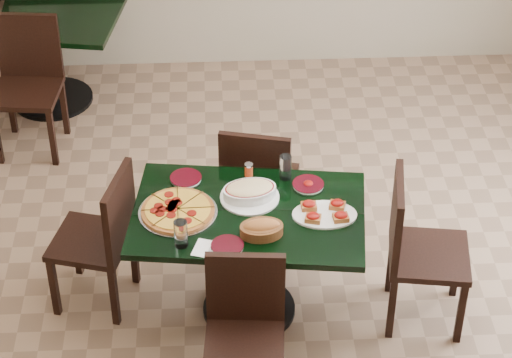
{
  "coord_description": "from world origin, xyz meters",
  "views": [
    {
      "loc": [
        -0.35,
        -4.46,
        4.18
      ],
      "look_at": [
        -0.12,
        0.0,
        0.83
      ],
      "focal_mm": 70.0,
      "sensor_mm": 36.0,
      "label": 1
    }
  ],
  "objects_px": {
    "back_table": "(45,41)",
    "chair_right": "(414,244)",
    "pepperoni_pizza": "(178,211)",
    "bruschetta_platter": "(325,213)",
    "back_chair_near": "(28,76)",
    "bread_basket": "(262,229)",
    "main_table": "(249,237)",
    "chair_left": "(104,233)",
    "chair_near": "(245,325)",
    "chair_far": "(258,181)",
    "lasagna_casserole": "(250,192)"
  },
  "relations": [
    {
      "from": "back_chair_near",
      "to": "lasagna_casserole",
      "type": "xyz_separation_m",
      "value": [
        1.49,
        -1.74,
        0.25
      ]
    },
    {
      "from": "back_chair_near",
      "to": "lasagna_casserole",
      "type": "distance_m",
      "value": 2.3
    },
    {
      "from": "back_table",
      "to": "chair_right",
      "type": "bearing_deg",
      "value": -36.92
    },
    {
      "from": "lasagna_casserole",
      "to": "bread_basket",
      "type": "xyz_separation_m",
      "value": [
        0.05,
        -0.32,
        -0.01
      ]
    },
    {
      "from": "bruschetta_platter",
      "to": "chair_near",
      "type": "bearing_deg",
      "value": -127.8
    },
    {
      "from": "back_table",
      "to": "lasagna_casserole",
      "type": "distance_m",
      "value": 2.71
    },
    {
      "from": "chair_far",
      "to": "bruschetta_platter",
      "type": "height_order",
      "value": "chair_far"
    },
    {
      "from": "chair_far",
      "to": "bread_basket",
      "type": "xyz_separation_m",
      "value": [
        -0.02,
        -0.79,
        0.28
      ]
    },
    {
      "from": "chair_near",
      "to": "back_table",
      "type": "bearing_deg",
      "value": 119.32
    },
    {
      "from": "back_chair_near",
      "to": "bread_basket",
      "type": "distance_m",
      "value": 2.58
    },
    {
      "from": "chair_right",
      "to": "back_chair_near",
      "type": "relative_size",
      "value": 0.98
    },
    {
      "from": "lasagna_casserole",
      "to": "bruschetta_platter",
      "type": "bearing_deg",
      "value": -32.94
    },
    {
      "from": "back_table",
      "to": "chair_far",
      "type": "bearing_deg",
      "value": -40.63
    },
    {
      "from": "chair_right",
      "to": "chair_left",
      "type": "height_order",
      "value": "chair_right"
    },
    {
      "from": "chair_left",
      "to": "pepperoni_pizza",
      "type": "bearing_deg",
      "value": 88.49
    },
    {
      "from": "chair_right",
      "to": "back_table",
      "type": "bearing_deg",
      "value": 52.04
    },
    {
      "from": "back_table",
      "to": "bread_basket",
      "type": "height_order",
      "value": "bread_basket"
    },
    {
      "from": "chair_right",
      "to": "bread_basket",
      "type": "relative_size",
      "value": 3.9
    },
    {
      "from": "chair_far",
      "to": "back_chair_near",
      "type": "xyz_separation_m",
      "value": [
        -1.56,
        1.26,
        0.04
      ]
    },
    {
      "from": "chair_near",
      "to": "bruschetta_platter",
      "type": "relative_size",
      "value": 2.4
    },
    {
      "from": "main_table",
      "to": "back_table",
      "type": "relative_size",
      "value": 1.1
    },
    {
      "from": "pepperoni_pizza",
      "to": "bruschetta_platter",
      "type": "relative_size",
      "value": 1.19
    },
    {
      "from": "chair_far",
      "to": "chair_near",
      "type": "height_order",
      "value": "chair_far"
    },
    {
      "from": "pepperoni_pizza",
      "to": "bread_basket",
      "type": "relative_size",
      "value": 1.77
    },
    {
      "from": "pepperoni_pizza",
      "to": "main_table",
      "type": "bearing_deg",
      "value": -0.95
    },
    {
      "from": "main_table",
      "to": "chair_right",
      "type": "bearing_deg",
      "value": 2.82
    },
    {
      "from": "chair_left",
      "to": "bread_basket",
      "type": "relative_size",
      "value": 3.73
    },
    {
      "from": "back_table",
      "to": "lasagna_casserole",
      "type": "height_order",
      "value": "lasagna_casserole"
    },
    {
      "from": "main_table",
      "to": "back_chair_near",
      "type": "bearing_deg",
      "value": 135.72
    },
    {
      "from": "chair_near",
      "to": "chair_left",
      "type": "distance_m",
      "value": 1.08
    },
    {
      "from": "chair_near",
      "to": "chair_right",
      "type": "bearing_deg",
      "value": 33.51
    },
    {
      "from": "chair_left",
      "to": "back_chair_near",
      "type": "height_order",
      "value": "back_chair_near"
    },
    {
      "from": "chair_right",
      "to": "bruschetta_platter",
      "type": "height_order",
      "value": "chair_right"
    },
    {
      "from": "main_table",
      "to": "bread_basket",
      "type": "relative_size",
      "value": 5.56
    },
    {
      "from": "chair_near",
      "to": "main_table",
      "type": "bearing_deg",
      "value": 90.33
    },
    {
      "from": "chair_left",
      "to": "lasagna_casserole",
      "type": "relative_size",
      "value": 2.75
    },
    {
      "from": "bread_basket",
      "to": "back_table",
      "type": "bearing_deg",
      "value": 115.05
    },
    {
      "from": "lasagna_casserole",
      "to": "pepperoni_pizza",
      "type": "bearing_deg",
      "value": -172.76
    },
    {
      "from": "chair_right",
      "to": "bruschetta_platter",
      "type": "bearing_deg",
      "value": 96.81
    },
    {
      "from": "pepperoni_pizza",
      "to": "bruschetta_platter",
      "type": "distance_m",
      "value": 0.8
    },
    {
      "from": "pepperoni_pizza",
      "to": "bruschetta_platter",
      "type": "xyz_separation_m",
      "value": [
        0.8,
        -0.06,
        0.01
      ]
    },
    {
      "from": "main_table",
      "to": "bruschetta_platter",
      "type": "xyz_separation_m",
      "value": [
        0.41,
        -0.06,
        0.21
      ]
    },
    {
      "from": "bread_basket",
      "to": "pepperoni_pizza",
      "type": "bearing_deg",
      "value": 150.9
    },
    {
      "from": "bruschetta_platter",
      "to": "lasagna_casserole",
      "type": "bearing_deg",
      "value": 158.09
    },
    {
      "from": "chair_right",
      "to": "main_table",
      "type": "bearing_deg",
      "value": 94.05
    },
    {
      "from": "main_table",
      "to": "bruschetta_platter",
      "type": "height_order",
      "value": "bruschetta_platter"
    },
    {
      "from": "main_table",
      "to": "chair_far",
      "type": "bearing_deg",
      "value": 89.33
    },
    {
      "from": "main_table",
      "to": "bread_basket",
      "type": "height_order",
      "value": "bread_basket"
    },
    {
      "from": "bread_basket",
      "to": "bruschetta_platter",
      "type": "relative_size",
      "value": 0.67
    },
    {
      "from": "chair_left",
      "to": "lasagna_casserole",
      "type": "xyz_separation_m",
      "value": [
        0.84,
        -0.02,
        0.28
      ]
    }
  ]
}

